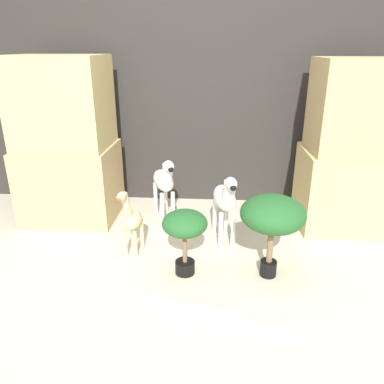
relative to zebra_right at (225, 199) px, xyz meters
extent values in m
plane|color=beige|center=(-0.17, -0.67, -0.41)|extent=(14.00, 14.00, 0.00)
cube|color=#2D2B28|center=(-0.17, 1.01, 0.69)|extent=(6.40, 0.08, 2.20)
cube|color=tan|center=(-1.49, 0.44, -0.05)|extent=(0.86, 0.70, 0.72)
cube|color=#D1B775|center=(-1.49, 0.44, 0.72)|extent=(0.81, 0.66, 0.81)
cube|color=#D1B775|center=(1.15, 0.44, -0.05)|extent=(0.86, 0.70, 0.72)
cube|color=tan|center=(1.15, 0.44, 0.71)|extent=(0.78, 0.64, 0.80)
cylinder|color=white|center=(0.07, -0.10, -0.25)|extent=(0.04, 0.04, 0.33)
cylinder|color=white|center=(-0.03, -0.12, -0.25)|extent=(0.04, 0.04, 0.33)
cylinder|color=white|center=(0.02, 0.20, -0.25)|extent=(0.04, 0.04, 0.33)
cylinder|color=white|center=(-0.09, 0.18, -0.25)|extent=(0.04, 0.04, 0.33)
ellipsoid|color=white|center=(-0.01, 0.04, -0.01)|extent=(0.25, 0.45, 0.18)
cylinder|color=white|center=(0.03, -0.14, 0.12)|extent=(0.12, 0.17, 0.21)
ellipsoid|color=white|center=(0.04, -0.20, 0.20)|extent=(0.12, 0.18, 0.10)
sphere|color=black|center=(0.05, -0.26, 0.20)|extent=(0.05, 0.05, 0.05)
cube|color=black|center=(0.03, -0.14, 0.13)|extent=(0.04, 0.09, 0.17)
cylinder|color=white|center=(-0.48, 0.32, -0.25)|extent=(0.04, 0.04, 0.33)
cylinder|color=white|center=(-0.58, 0.28, -0.25)|extent=(0.04, 0.04, 0.33)
cylinder|color=white|center=(-0.59, 0.60, -0.25)|extent=(0.04, 0.04, 0.33)
cylinder|color=white|center=(-0.69, 0.56, -0.25)|extent=(0.04, 0.04, 0.33)
ellipsoid|color=white|center=(-0.59, 0.44, -0.01)|extent=(0.32, 0.46, 0.18)
cylinder|color=white|center=(-0.52, 0.27, 0.12)|extent=(0.15, 0.18, 0.21)
ellipsoid|color=white|center=(-0.50, 0.22, 0.20)|extent=(0.14, 0.18, 0.10)
sphere|color=black|center=(-0.47, 0.15, 0.20)|extent=(0.05, 0.05, 0.05)
cube|color=black|center=(-0.52, 0.27, 0.13)|extent=(0.05, 0.09, 0.17)
cylinder|color=beige|center=(-0.72, -0.30, -0.30)|extent=(0.03, 0.03, 0.23)
cylinder|color=beige|center=(-0.80, -0.28, -0.30)|extent=(0.03, 0.03, 0.23)
cylinder|color=beige|center=(-0.69, -0.15, -0.30)|extent=(0.03, 0.03, 0.23)
cylinder|color=beige|center=(-0.78, -0.13, -0.30)|extent=(0.03, 0.03, 0.23)
ellipsoid|color=beige|center=(-0.75, -0.21, -0.12)|extent=(0.18, 0.24, 0.14)
cylinder|color=beige|center=(-0.76, -0.31, 0.03)|extent=(0.07, 0.14, 0.27)
ellipsoid|color=beige|center=(-0.78, -0.39, 0.15)|extent=(0.08, 0.12, 0.07)
sphere|color=brown|center=(-0.79, -0.43, 0.15)|extent=(0.03, 0.03, 0.03)
cylinder|color=black|center=(0.32, -0.49, -0.35)|extent=(0.12, 0.12, 0.12)
cylinder|color=brown|center=(0.32, -0.49, -0.16)|extent=(0.04, 0.04, 0.26)
ellipsoid|color=#235B28|center=(0.32, -0.49, 0.09)|extent=(0.46, 0.46, 0.25)
cylinder|color=black|center=(-0.30, -0.50, -0.36)|extent=(0.15, 0.15, 0.10)
cylinder|color=brown|center=(-0.30, -0.50, -0.20)|extent=(0.03, 0.03, 0.23)
ellipsoid|color=#235B28|center=(-0.30, -0.50, 0.01)|extent=(0.33, 0.33, 0.18)
ellipsoid|color=silver|center=(-0.11, -1.02, -0.39)|extent=(1.21, 0.61, 0.04)
cone|color=white|center=(-0.51, -0.88, -0.35)|extent=(0.09, 0.09, 0.05)
camera|label=1|loc=(-0.08, -2.91, 1.20)|focal=35.00mm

